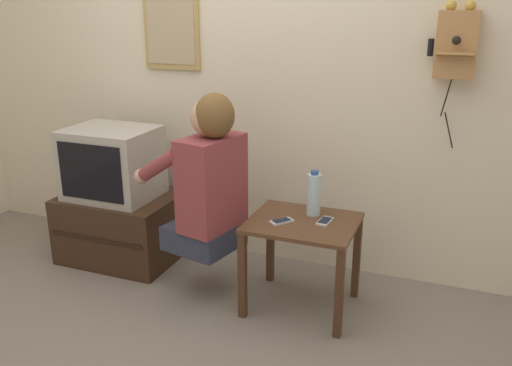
{
  "coord_description": "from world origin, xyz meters",
  "views": [
    {
      "loc": [
        1.25,
        -2.08,
        1.63
      ],
      "look_at": [
        0.25,
        0.46,
        0.72
      ],
      "focal_mm": 38.0,
      "sensor_mm": 36.0,
      "label": 1
    }
  ],
  "objects_px": {
    "person": "(208,178)",
    "television": "(112,163)",
    "wall_phone_antique": "(456,43)",
    "cell_phone_spare": "(325,221)",
    "water_bottle": "(314,194)",
    "framed_picture": "(171,31)",
    "cell_phone_held": "(281,221)"
  },
  "relations": [
    {
      "from": "cell_phone_held",
      "to": "water_bottle",
      "type": "bearing_deg",
      "value": 91.52
    },
    {
      "from": "cell_phone_spare",
      "to": "framed_picture",
      "type": "bearing_deg",
      "value": 162.25
    },
    {
      "from": "person",
      "to": "cell_phone_held",
      "type": "height_order",
      "value": "person"
    },
    {
      "from": "person",
      "to": "wall_phone_antique",
      "type": "bearing_deg",
      "value": -52.71
    },
    {
      "from": "cell_phone_spare",
      "to": "cell_phone_held",
      "type": "bearing_deg",
      "value": -152.8
    },
    {
      "from": "cell_phone_held",
      "to": "wall_phone_antique",
      "type": "bearing_deg",
      "value": 73.66
    },
    {
      "from": "television",
      "to": "wall_phone_antique",
      "type": "distance_m",
      "value": 2.14
    },
    {
      "from": "television",
      "to": "cell_phone_spare",
      "type": "height_order",
      "value": "television"
    },
    {
      "from": "cell_phone_spare",
      "to": "person",
      "type": "bearing_deg",
      "value": -167.16
    },
    {
      "from": "framed_picture",
      "to": "cell_phone_held",
      "type": "xyz_separation_m",
      "value": [
        0.95,
        -0.59,
        -0.93
      ]
    },
    {
      "from": "television",
      "to": "framed_picture",
      "type": "distance_m",
      "value": 0.92
    },
    {
      "from": "cell_phone_held",
      "to": "cell_phone_spare",
      "type": "relative_size",
      "value": 1.04
    },
    {
      "from": "wall_phone_antique",
      "to": "framed_picture",
      "type": "distance_m",
      "value": 1.71
    },
    {
      "from": "person",
      "to": "television",
      "type": "height_order",
      "value": "person"
    },
    {
      "from": "television",
      "to": "cell_phone_held",
      "type": "relative_size",
      "value": 4.04
    },
    {
      "from": "television",
      "to": "water_bottle",
      "type": "relative_size",
      "value": 2.14
    },
    {
      "from": "wall_phone_antique",
      "to": "cell_phone_spare",
      "type": "relative_size",
      "value": 5.94
    },
    {
      "from": "framed_picture",
      "to": "cell_phone_spare",
      "type": "bearing_deg",
      "value": -23.3
    },
    {
      "from": "framed_picture",
      "to": "person",
      "type": "bearing_deg",
      "value": -48.12
    },
    {
      "from": "cell_phone_spare",
      "to": "water_bottle",
      "type": "xyz_separation_m",
      "value": [
        -0.09,
        0.09,
        0.11
      ]
    },
    {
      "from": "framed_picture",
      "to": "cell_phone_spare",
      "type": "height_order",
      "value": "framed_picture"
    },
    {
      "from": "person",
      "to": "cell_phone_spare",
      "type": "relative_size",
      "value": 6.94
    },
    {
      "from": "television",
      "to": "wall_phone_antique",
      "type": "xyz_separation_m",
      "value": [
        1.97,
        0.33,
        0.77
      ]
    },
    {
      "from": "person",
      "to": "cell_phone_spare",
      "type": "bearing_deg",
      "value": -69.91
    },
    {
      "from": "wall_phone_antique",
      "to": "water_bottle",
      "type": "height_order",
      "value": "wall_phone_antique"
    },
    {
      "from": "person",
      "to": "cell_phone_held",
      "type": "bearing_deg",
      "value": -77.62
    },
    {
      "from": "framed_picture",
      "to": "cell_phone_spare",
      "type": "relative_size",
      "value": 3.67
    },
    {
      "from": "television",
      "to": "cell_phone_spare",
      "type": "bearing_deg",
      "value": -5.12
    },
    {
      "from": "television",
      "to": "wall_phone_antique",
      "type": "height_order",
      "value": "wall_phone_antique"
    },
    {
      "from": "person",
      "to": "television",
      "type": "relative_size",
      "value": 1.65
    },
    {
      "from": "person",
      "to": "wall_phone_antique",
      "type": "height_order",
      "value": "wall_phone_antique"
    },
    {
      "from": "television",
      "to": "water_bottle",
      "type": "distance_m",
      "value": 1.34
    }
  ]
}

